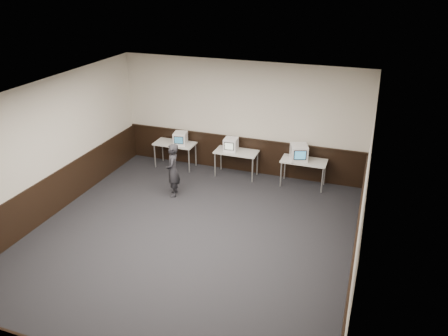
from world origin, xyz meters
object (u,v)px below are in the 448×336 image
(emac_center, at_px, (231,144))
(emac_right, at_px, (299,153))
(person, at_px, (173,170))
(emac_left, at_px, (180,138))
(desk_right, at_px, (304,163))
(desk_center, at_px, (236,154))
(desk_left, at_px, (175,145))

(emac_center, relative_size, emac_right, 0.71)
(person, bearing_deg, emac_center, 128.04)
(emac_left, xyz_separation_m, emac_right, (3.44, 0.00, 0.04))
(desk_right, bearing_deg, desk_center, 180.00)
(desk_left, bearing_deg, emac_left, -12.50)
(emac_center, bearing_deg, desk_right, -2.80)
(desk_right, relative_size, person, 0.84)
(desk_center, height_order, emac_left, emac_left)
(desk_center, bearing_deg, emac_center, -178.52)
(emac_left, height_order, emac_right, emac_right)
(emac_left, bearing_deg, emac_center, -8.45)
(emac_right, bearing_deg, person, -169.64)
(desk_center, distance_m, emac_left, 1.71)
(desk_left, bearing_deg, desk_right, 0.00)
(desk_left, xyz_separation_m, person, (0.73, -1.67, 0.03))
(desk_left, distance_m, emac_center, 1.76)
(desk_center, distance_m, person, 2.04)
(desk_left, relative_size, person, 0.84)
(desk_center, distance_m, emac_center, 0.30)
(emac_right, bearing_deg, desk_left, 160.65)
(desk_right, distance_m, person, 3.49)
(emac_right, bearing_deg, emac_left, 161.38)
(desk_center, height_order, emac_right, emac_right)
(emac_left, relative_size, person, 0.31)
(desk_center, xyz_separation_m, desk_right, (1.90, 0.00, 0.00))
(emac_left, bearing_deg, desk_center, -8.46)
(emac_center, bearing_deg, emac_left, 178.67)
(emac_right, bearing_deg, desk_center, 159.88)
(desk_right, height_order, emac_left, emac_left)
(desk_center, relative_size, person, 0.84)
(desk_right, relative_size, emac_left, 2.69)
(emac_left, bearing_deg, desk_left, 157.46)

